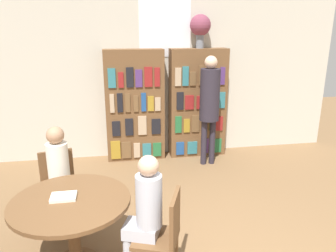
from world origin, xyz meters
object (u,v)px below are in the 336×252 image
reading_table (71,212)px  librarian_standing (210,99)px  bookshelf_right (198,103)px  chair_left_side (59,184)px  seated_reader_left (59,173)px  chair_far_side (164,232)px  flower_vase (200,27)px  bookshelf_left (135,106)px  seated_reader_right (144,210)px

reading_table → librarian_standing: (2.04, 2.24, 0.56)m
bookshelf_right → chair_left_side: bearing=-139.8°
seated_reader_left → reading_table: bearing=90.0°
bookshelf_right → seated_reader_left: bookshelf_right is taller
chair_left_side → chair_far_side: bearing=117.0°
reading_table → flower_vase: bearing=54.2°
bookshelf_left → seated_reader_left: size_ratio=1.57×
bookshelf_right → librarian_standing: bearing=-82.0°
chair_left_side → seated_reader_left: (0.05, -0.17, 0.22)m
chair_far_side → seated_reader_left: 1.48m
bookshelf_right → chair_far_side: 3.29m
librarian_standing → flower_vase: bearing=96.3°
seated_reader_left → librarian_standing: librarian_standing is taller
reading_table → seated_reader_right: bearing=-20.2°
flower_vase → chair_far_side: size_ratio=0.65×
bookshelf_left → reading_table: bearing=-106.8°
bookshelf_left → librarian_standing: size_ratio=1.05×
bookshelf_right → chair_far_side: (-1.11, -3.06, -0.49)m
chair_far_side → seated_reader_left: size_ratio=0.70×
seated_reader_right → bookshelf_right: bearing=-3.0°
bookshelf_right → chair_left_side: size_ratio=2.23×
bookshelf_left → librarian_standing: bearing=-22.5°
chair_far_side → seated_reader_right: (-0.17, 0.06, 0.21)m
flower_vase → seated_reader_left: 3.40m
bookshelf_right → chair_left_side: 2.94m
seated_reader_left → flower_vase: bearing=-152.5°
reading_table → chair_left_side: size_ratio=1.31×
seated_reader_left → librarian_standing: size_ratio=0.67×
bookshelf_left → bookshelf_right: (1.14, 0.00, 0.00)m
bookshelf_left → seated_reader_right: 3.01m
bookshelf_right → seated_reader_left: bearing=-136.6°
bookshelf_left → chair_left_side: size_ratio=2.23×
librarian_standing → chair_far_side: bearing=-114.8°
bookshelf_left → flower_vase: 1.77m
chair_far_side → seated_reader_right: size_ratio=0.71×
reading_table → seated_reader_right: 0.73m
seated_reader_left → seated_reader_right: (0.88, -0.95, -0.01)m
flower_vase → chair_left_side: bearing=-139.9°
chair_left_side → seated_reader_right: 1.47m
flower_vase → reading_table: size_ratio=0.49×
seated_reader_left → chair_left_side: bearing=-90.0°
flower_vase → reading_table: bearing=-125.8°
seated_reader_right → seated_reader_left: bearing=63.0°
chair_left_side → chair_far_side: 1.62m
chair_far_side → flower_vase: bearing=0.0°
flower_vase → seated_reader_right: 3.65m
flower_vase → reading_table: (-1.98, -2.75, -1.71)m
flower_vase → chair_left_side: (-2.23, -1.87, -1.83)m
chair_left_side → reading_table: bearing=90.0°
chair_left_side → librarian_standing: bearing=-164.8°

